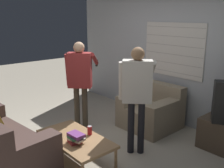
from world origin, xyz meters
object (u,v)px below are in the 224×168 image
at_px(person_right_standing, 137,88).
at_px(soda_can, 90,130).
at_px(book_stack, 76,138).
at_px(spare_remote, 47,132).
at_px(armchair_beige, 152,111).
at_px(person_left_standing, 80,76).
at_px(coffee_table, 76,140).

bearing_deg(person_right_standing, soda_can, -157.12).
height_order(book_stack, spare_remote, book_stack).
xyz_separation_m(armchair_beige, person_right_standing, (0.46, -0.91, 0.71)).
bearing_deg(book_stack, armchair_beige, 98.25).
bearing_deg(person_right_standing, book_stack, -146.30).
height_order(person_left_standing, book_stack, person_left_standing).
xyz_separation_m(armchair_beige, person_left_standing, (-0.75, -1.07, 0.70)).
bearing_deg(spare_remote, person_left_standing, 93.17).
bearing_deg(person_right_standing, spare_remote, -168.65).
distance_m(armchair_beige, book_stack, 1.89).
xyz_separation_m(armchair_beige, coffee_table, (0.14, -1.77, 0.06)).
bearing_deg(person_left_standing, spare_remote, -106.43).
relative_size(person_left_standing, soda_can, 12.65).
bearing_deg(armchair_beige, spare_remote, 82.08).
bearing_deg(person_left_standing, coffee_table, -82.64).
height_order(person_left_standing, spare_remote, person_left_standing).
bearing_deg(book_stack, coffee_table, 147.78).
bearing_deg(spare_remote, coffee_table, 4.37).
height_order(person_right_standing, spare_remote, person_right_standing).
bearing_deg(person_left_standing, armchair_beige, 10.92).
xyz_separation_m(book_stack, soda_can, (-0.08, 0.29, -0.01)).
distance_m(armchair_beige, person_right_standing, 1.24).
distance_m(person_right_standing, spare_remote, 1.44).
bearing_deg(soda_can, armchair_beige, 96.93).
bearing_deg(book_stack, person_right_standing, 78.55).
xyz_separation_m(coffee_table, person_left_standing, (-0.89, 0.71, 0.64)).
distance_m(coffee_table, person_left_standing, 1.30).
distance_m(armchair_beige, person_left_standing, 1.48).
distance_m(person_right_standing, book_stack, 1.11).
xyz_separation_m(armchair_beige, book_stack, (0.27, -1.86, 0.17)).
distance_m(coffee_table, spare_remote, 0.46).
height_order(armchair_beige, book_stack, armchair_beige).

